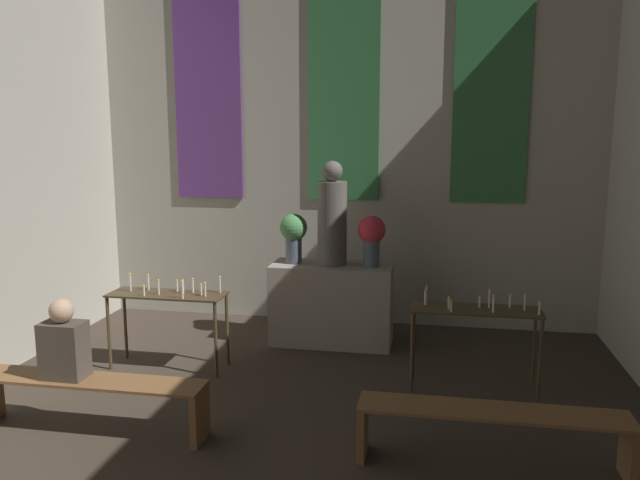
# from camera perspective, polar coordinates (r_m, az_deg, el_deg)

# --- Properties ---
(wall_back) EXTENTS (6.77, 0.16, 5.17)m
(wall_back) POSITION_cam_1_polar(r_m,az_deg,el_deg) (8.25, 2.25, 10.39)
(wall_back) COLOR #B2AD9E
(wall_back) RESTS_ON ground_plane
(altar) EXTENTS (1.44, 0.64, 0.97)m
(altar) POSITION_cam_1_polar(r_m,az_deg,el_deg) (7.57, 1.10, -5.84)
(altar) COLOR gray
(altar) RESTS_ON ground_plane
(statue) EXTENTS (0.35, 0.35, 1.23)m
(statue) POSITION_cam_1_polar(r_m,az_deg,el_deg) (7.35, 1.12, 2.03)
(statue) COLOR #5B5651
(statue) RESTS_ON altar
(flower_vase_left) EXTENTS (0.33, 0.33, 0.60)m
(flower_vase_left) POSITION_cam_1_polar(r_m,az_deg,el_deg) (7.47, -2.43, 0.64)
(flower_vase_left) COLOR #4C5666
(flower_vase_left) RESTS_ON altar
(flower_vase_right) EXTENTS (0.33, 0.33, 0.60)m
(flower_vase_right) POSITION_cam_1_polar(r_m,az_deg,el_deg) (7.32, 4.74, 0.42)
(flower_vase_right) COLOR #4C5666
(flower_vase_right) RESTS_ON altar
(candle_rack_left) EXTENTS (1.26, 0.42, 1.03)m
(candle_rack_left) POSITION_cam_1_polar(r_m,az_deg,el_deg) (6.92, -13.74, -5.71)
(candle_rack_left) COLOR #473823
(candle_rack_left) RESTS_ON ground_plane
(candle_rack_right) EXTENTS (1.26, 0.42, 1.02)m
(candle_rack_right) POSITION_cam_1_polar(r_m,az_deg,el_deg) (6.35, 13.99, -7.11)
(candle_rack_right) COLOR #473823
(candle_rack_right) RESTS_ON ground_plane
(pew_back_left) EXTENTS (2.02, 0.36, 0.47)m
(pew_back_left) POSITION_cam_1_polar(r_m,az_deg,el_deg) (5.79, -20.29, -12.99)
(pew_back_left) COLOR brown
(pew_back_left) RESTS_ON ground_plane
(pew_back_right) EXTENTS (2.02, 0.36, 0.47)m
(pew_back_right) POSITION_cam_1_polar(r_m,az_deg,el_deg) (5.08, 15.42, -16.03)
(pew_back_right) COLOR brown
(pew_back_right) RESTS_ON ground_plane
(person_seated) EXTENTS (0.36, 0.24, 0.69)m
(person_seated) POSITION_cam_1_polar(r_m,az_deg,el_deg) (5.75, -22.38, -8.74)
(person_seated) COLOR #4C4238
(person_seated) RESTS_ON pew_back_left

